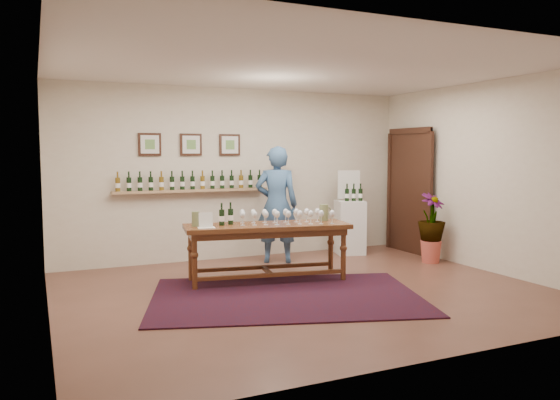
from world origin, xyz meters
name	(u,v)px	position (x,y,z in m)	size (l,w,h in m)	color
ground	(306,291)	(0.00, 0.00, 0.00)	(6.00, 6.00, 0.00)	#553325
room_shell	(367,190)	(2.11, 1.86, 1.12)	(6.00, 6.00, 6.00)	beige
rug	(286,296)	(-0.34, -0.14, 0.01)	(3.23, 2.15, 0.02)	#430C0D
tasting_table	(267,233)	(-0.23, 0.71, 0.67)	(2.31, 1.07, 0.79)	#4D2513
table_glasses	(281,216)	(-0.03, 0.69, 0.89)	(1.41, 0.33, 0.20)	silver
table_bottles	(226,213)	(-0.76, 0.87, 0.94)	(0.29, 0.16, 0.31)	black
pitcher_left	(196,219)	(-1.17, 0.90, 0.88)	(0.12, 0.12, 0.19)	olive
pitcher_right	(324,212)	(0.66, 0.73, 0.90)	(0.15, 0.15, 0.23)	olive
menu_card	(206,220)	(-1.09, 0.71, 0.89)	(0.22, 0.16, 0.20)	silver
display_pedestal	(350,227)	(1.87, 2.00, 0.46)	(0.46, 0.46, 0.92)	silver
pedestal_bottles	(354,191)	(1.90, 1.93, 1.09)	(0.34, 0.09, 0.34)	black
info_sign	(349,185)	(1.91, 2.11, 1.20)	(0.39, 0.02, 0.54)	silver
potted_plant	(431,228)	(2.65, 0.81, 0.56)	(0.62, 0.62, 0.96)	#BB4D3E
person	(277,205)	(0.41, 1.85, 0.93)	(0.68, 0.44, 1.85)	#375A84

